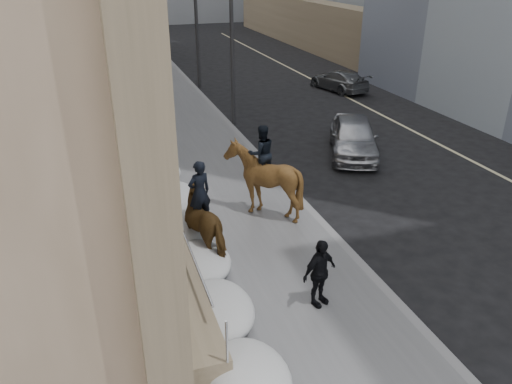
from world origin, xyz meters
TOP-DOWN VIEW (x-y plane):
  - ground at (0.00, 0.00)m, footprint 140.00×140.00m
  - sidewalk at (0.00, 10.00)m, footprint 5.00×80.00m
  - curb at (2.62, 10.00)m, footprint 0.24×80.00m
  - lane_line at (10.50, 10.00)m, footprint 0.15×70.00m
  - streetlight_mid at (2.74, 14.00)m, footprint 1.71×0.24m
  - traffic_signal at (2.07, 22.00)m, footprint 4.10×0.22m
  - snow_bank at (-1.42, 8.11)m, footprint 1.70×18.10m
  - mounted_horse_left at (-0.98, 2.79)m, footprint 1.61×2.39m
  - mounted_horse_right at (1.11, 4.53)m, footprint 1.94×2.15m
  - pedestrian at (0.85, -0.09)m, footprint 1.05×0.72m
  - car_silver at (6.34, 8.45)m, footprint 3.48×4.83m
  - car_grey at (10.77, 18.43)m, footprint 2.57×4.46m

SIDE VIEW (x-z plane):
  - ground at x=0.00m, z-range 0.00..0.00m
  - lane_line at x=10.50m, z-range 0.00..0.01m
  - sidewalk at x=0.00m, z-range 0.00..0.12m
  - curb at x=2.62m, z-range 0.00..0.12m
  - snow_bank at x=-1.42m, z-range 0.09..0.85m
  - car_grey at x=10.77m, z-range 0.00..1.22m
  - car_silver at x=6.34m, z-range 0.00..1.53m
  - pedestrian at x=0.85m, z-range 0.12..1.77m
  - mounted_horse_left at x=-0.98m, z-range -0.17..2.42m
  - mounted_horse_right at x=1.11m, z-range -0.06..2.73m
  - traffic_signal at x=2.07m, z-range 1.00..7.00m
  - streetlight_mid at x=2.74m, z-range 0.58..8.58m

